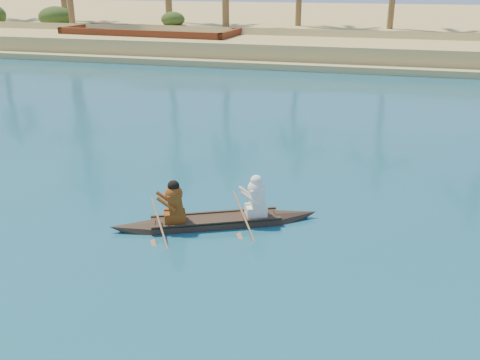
% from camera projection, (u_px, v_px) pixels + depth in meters
% --- Properties ---
extents(sandy_embankment, '(150.00, 51.00, 1.50)m').
position_uv_depth(sandy_embankment, '(276.00, 23.00, 54.06)').
color(sandy_embankment, tan).
rests_on(sandy_embankment, ground).
extents(shrub_cluster, '(100.00, 6.00, 2.40)m').
position_uv_depth(shrub_cluster, '(236.00, 31.00, 39.94)').
color(shrub_cluster, '#233D16').
rests_on(shrub_cluster, ground).
extents(canoe, '(4.45, 2.48, 1.27)m').
position_uv_depth(canoe, '(216.00, 215.00, 11.69)').
color(canoe, '#31231A').
rests_on(canoe, ground).
extents(barge_mid, '(12.47, 4.99, 2.03)m').
position_uv_depth(barge_mid, '(151.00, 43.00, 37.23)').
color(barge_mid, maroon).
rests_on(barge_mid, ground).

